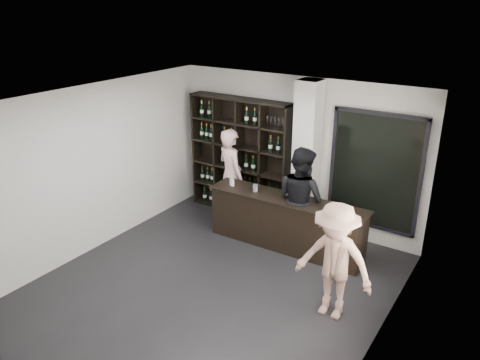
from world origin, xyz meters
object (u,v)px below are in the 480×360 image
Objects in this scene: tasting_counter at (286,223)px; wine_shelf at (240,157)px; taster_black at (301,200)px; customer at (334,262)px; taster_pink at (231,175)px.

wine_shelf is at bearing 150.71° from tasting_counter.
taster_black is 1.90m from customer.
taster_pink is at bearing 149.34° from customer.
customer reaches higher than tasting_counter.
tasting_counter is 1.54× the size of taster_pink.
tasting_counter is at bearing -170.94° from taster_pink.
customer is (2.95, -2.17, -0.34)m from wine_shelf.
taster_black reaches higher than tasting_counter.
taster_black reaches higher than customer.
wine_shelf is 3.68m from customer.
customer is at bearing 173.56° from taster_pink.
wine_shelf reaches higher than taster_pink.
taster_pink is (0.05, -0.41, -0.26)m from wine_shelf.
tasting_counter is 2.02m from customer.
customer is (2.90, -1.76, -0.08)m from taster_pink.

